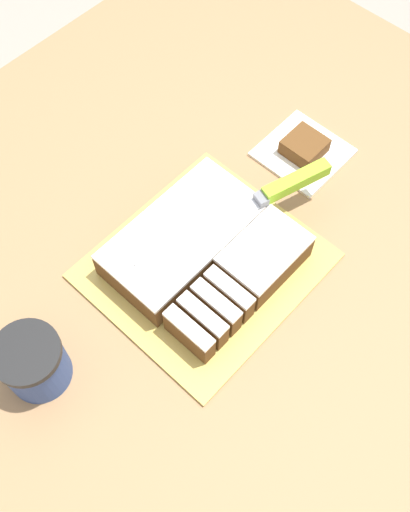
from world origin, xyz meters
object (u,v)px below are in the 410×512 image
Objects in this scene: cake_board at (205,265)px; coffee_cup at (34,363)px; cake at (205,253)px; knife at (276,192)px; brownie at (304,146)px.

coffee_cup reaches higher than cake_board.
coffee_cup is (-0.29, 0.05, 0.05)m from cake_board.
cake_board is at bearing -137.83° from cake.
cake_board is 0.16m from knife.
brownie is at bearing 4.72° from cake.
cake is 0.29m from brownie.
cake is 0.75× the size of knife.
brownie is at bearing -2.70° from coffee_cup.
coffee_cup reaches higher than knife.
coffee_cup is (-0.30, 0.05, 0.01)m from cake.
knife is (0.14, -0.02, 0.04)m from cake.
coffee_cup is at bearing 170.31° from cake.
cake is at bearing -175.28° from brownie.
cake_board is 0.98× the size of knife.
cake reaches higher than cake_board.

